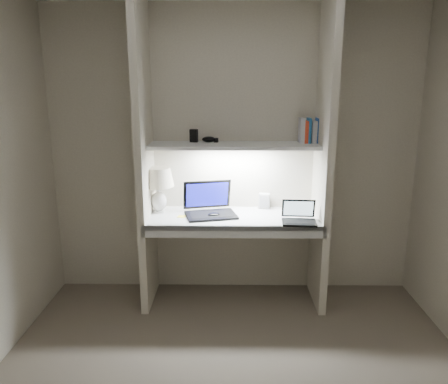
{
  "coord_description": "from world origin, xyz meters",
  "views": [
    {
      "loc": [
        -0.04,
        -2.29,
        1.86
      ],
      "look_at": [
        -0.08,
        1.05,
        1.02
      ],
      "focal_mm": 35.0,
      "sensor_mm": 36.0,
      "label": 1
    }
  ],
  "objects_px": {
    "laptop_main": "(210,207)",
    "book_row": "(311,131)",
    "table_lamp": "(158,182)",
    "speaker": "(264,201)",
    "laptop_netbook": "(299,217)"
  },
  "relations": [
    {
      "from": "laptop_netbook",
      "to": "speaker",
      "type": "xyz_separation_m",
      "value": [
        -0.25,
        0.39,
        0.03
      ]
    },
    {
      "from": "table_lamp",
      "to": "laptop_netbook",
      "type": "height_order",
      "value": "table_lamp"
    },
    {
      "from": "speaker",
      "to": "book_row",
      "type": "bearing_deg",
      "value": 1.99
    },
    {
      "from": "laptop_main",
      "to": "speaker",
      "type": "height_order",
      "value": "laptop_main"
    },
    {
      "from": "table_lamp",
      "to": "laptop_netbook",
      "type": "xyz_separation_m",
      "value": [
        1.16,
        -0.26,
        -0.22
      ]
    },
    {
      "from": "table_lamp",
      "to": "book_row",
      "type": "distance_m",
      "value": 1.36
    },
    {
      "from": "laptop_main",
      "to": "laptop_netbook",
      "type": "height_order",
      "value": "laptop_main"
    },
    {
      "from": "table_lamp",
      "to": "speaker",
      "type": "bearing_deg",
      "value": 8.39
    },
    {
      "from": "table_lamp",
      "to": "laptop_netbook",
      "type": "bearing_deg",
      "value": -12.44
    },
    {
      "from": "laptop_netbook",
      "to": "book_row",
      "type": "distance_m",
      "value": 0.75
    },
    {
      "from": "table_lamp",
      "to": "laptop_netbook",
      "type": "distance_m",
      "value": 1.21
    },
    {
      "from": "laptop_main",
      "to": "speaker",
      "type": "distance_m",
      "value": 0.51
    },
    {
      "from": "laptop_main",
      "to": "book_row",
      "type": "height_order",
      "value": "book_row"
    },
    {
      "from": "table_lamp",
      "to": "book_row",
      "type": "height_order",
      "value": "book_row"
    },
    {
      "from": "laptop_main",
      "to": "speaker",
      "type": "xyz_separation_m",
      "value": [
        0.48,
        0.18,
        0.01
      ]
    }
  ]
}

